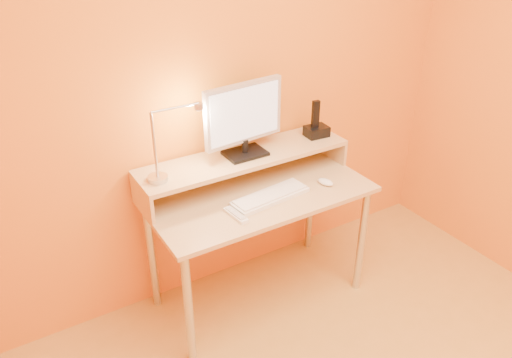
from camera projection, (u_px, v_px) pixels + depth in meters
wall_back at (228, 80)px, 2.61m from camera, size 3.00×0.04×2.50m
desk_leg_fl at (189, 311)px, 2.37m from camera, size 0.04×0.04×0.69m
desk_leg_fr at (361, 241)px, 2.87m from camera, size 0.04×0.04×0.69m
desk_leg_bl at (152, 256)px, 2.75m from camera, size 0.04×0.04×0.69m
desk_leg_br at (310, 203)px, 3.24m from camera, size 0.04×0.04×0.69m
desk_lower at (259, 194)px, 2.63m from camera, size 1.20×0.60×0.02m
shelf_riser_left at (142, 199)px, 2.44m from camera, size 0.02×0.30×0.14m
shelf_riser_right at (329, 146)px, 2.98m from camera, size 0.02×0.30×0.14m
desk_shelf at (245, 157)px, 2.67m from camera, size 1.20×0.30×0.02m
monitor_foot at (245, 153)px, 2.66m from camera, size 0.22×0.16×0.02m
monitor_neck at (245, 146)px, 2.64m from camera, size 0.04×0.04×0.07m
monitor_panel at (244, 113)px, 2.56m from camera, size 0.47×0.09×0.32m
monitor_back at (241, 111)px, 2.57m from camera, size 0.42×0.06×0.27m
monitor_screen at (245, 114)px, 2.54m from camera, size 0.43×0.05×0.28m
lamp_base at (158, 178)px, 2.40m from camera, size 0.10×0.10×0.02m
lamp_post at (154, 146)px, 2.32m from camera, size 0.01×0.01×0.33m
lamp_arm at (175, 108)px, 2.29m from camera, size 0.24×0.01×0.01m
lamp_head at (199, 106)px, 2.35m from camera, size 0.04×0.04×0.03m
lamp_bulb at (199, 109)px, 2.36m from camera, size 0.03×0.03×0.00m
phone_dock at (317, 131)px, 2.87m from camera, size 0.14×0.11×0.06m
phone_handset at (316, 114)px, 2.81m from camera, size 0.04×0.03×0.16m
phone_led at (328, 133)px, 2.85m from camera, size 0.01×0.00×0.04m
keyboard at (270, 197)px, 2.56m from camera, size 0.44×0.18×0.02m
mouse at (326, 182)px, 2.69m from camera, size 0.08×0.11×0.03m
remote_control at (236, 215)px, 2.41m from camera, size 0.06×0.16×0.02m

